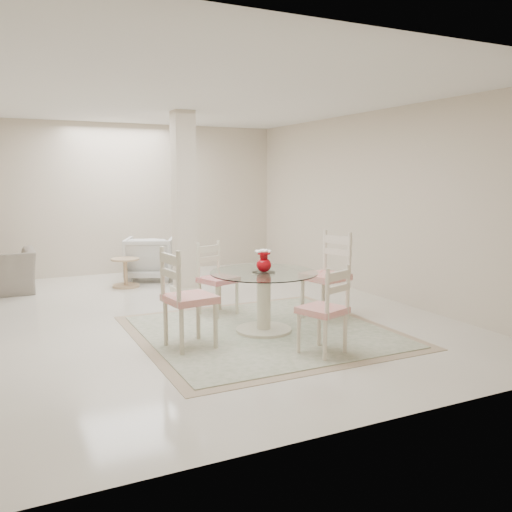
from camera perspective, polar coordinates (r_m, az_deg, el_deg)
name	(u,v)px	position (r m, az deg, el deg)	size (l,w,h in m)	color
ground	(181,316)	(6.97, -7.90, -6.29)	(7.00, 7.00, 0.00)	white
room_shell	(178,168)	(6.74, -8.22, 9.15)	(6.02, 7.02, 2.71)	beige
column	(184,204)	(8.14, -7.58, 5.45)	(0.30, 0.30, 2.70)	beige
area_rug	(264,332)	(6.21, 0.81, -7.95)	(2.80, 2.80, 0.02)	tan
dining_table	(264,302)	(6.12, 0.82, -4.84)	(1.20, 1.20, 0.69)	beige
red_vase	(264,261)	(6.04, 0.82, -0.55)	(0.20, 0.17, 0.26)	#AA050D
dining_chair_east	(329,269)	(6.74, 7.74, -1.34)	(0.59, 0.59, 1.19)	beige
dining_chair_north	(215,273)	(6.90, -4.37, -1.81)	(0.52, 0.52, 1.02)	beige
dining_chair_west	(183,291)	(5.52, -7.69, -3.67)	(0.52, 0.52, 1.16)	beige
dining_chair_south	(328,304)	(5.34, 7.56, -4.98)	(0.51, 0.51, 1.00)	beige
armchair_white	(150,258)	(9.45, -11.08, -0.22)	(0.79, 0.81, 0.74)	silver
side_table	(126,274)	(8.91, -13.56, -1.82)	(0.44, 0.44, 0.46)	tan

